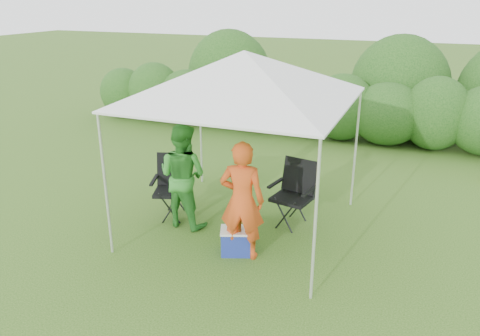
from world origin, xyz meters
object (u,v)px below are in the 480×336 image
at_px(canopy, 244,76).
at_px(chair_right, 295,189).
at_px(chair_left, 173,182).
at_px(man, 242,201).
at_px(cooler, 236,241).
at_px(woman, 183,176).

relative_size(canopy, chair_right, 2.89).
distance_m(chair_left, man, 1.82).
xyz_separation_m(man, cooler, (-0.10, 0.04, -0.68)).
bearing_deg(woman, canopy, -156.72).
bearing_deg(chair_right, man, -96.15).
distance_m(chair_left, cooler, 1.74).
height_order(chair_right, chair_left, chair_right).
height_order(canopy, chair_right, canopy).
distance_m(canopy, man, 1.84).
bearing_deg(man, cooler, -28.75).
distance_m(chair_right, man, 1.40).
xyz_separation_m(man, woman, (-1.26, 0.59, -0.02)).
relative_size(chair_left, man, 0.61).
distance_m(chair_right, woman, 1.84).
height_order(chair_right, cooler, chair_right).
relative_size(chair_right, cooler, 1.95).
bearing_deg(cooler, chair_left, 130.46).
distance_m(chair_right, cooler, 1.44).
relative_size(chair_right, woman, 0.63).
xyz_separation_m(chair_left, cooler, (1.49, -0.81, -0.40)).
height_order(chair_left, woman, woman).
bearing_deg(man, woman, -34.37).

